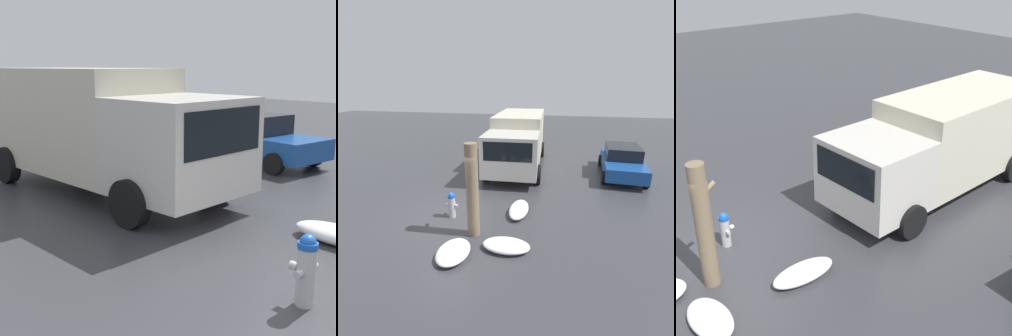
{
  "view_description": "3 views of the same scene",
  "coord_description": "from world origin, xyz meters",
  "views": [
    {
      "loc": [
        -2.75,
        4.78,
        2.88
      ],
      "look_at": [
        3.65,
        -1.07,
        0.97
      ],
      "focal_mm": 50.0,
      "sensor_mm": 36.0,
      "label": 1
    },
    {
      "loc": [
        -7.57,
        -3.5,
        4.47
      ],
      "look_at": [
        3.2,
        -1.23,
        0.85
      ],
      "focal_mm": 28.0,
      "sensor_mm": 36.0,
      "label": 2
    },
    {
      "loc": [
        -3.79,
        -9.2,
        6.71
      ],
      "look_at": [
        3.78,
        0.08,
        0.92
      ],
      "focal_mm": 50.0,
      "sensor_mm": 36.0,
      "label": 3
    }
  ],
  "objects": [
    {
      "name": "delivery_truck",
      "position": [
        6.32,
        -1.27,
        1.55
      ],
      "size": [
        7.27,
        2.94,
        2.82
      ],
      "rotation": [
        0.0,
        0.0,
        1.61
      ],
      "color": "beige",
      "rests_on": "ground_plane"
    },
    {
      "name": "fire_hydrant",
      "position": [
        0.0,
        0.0,
        0.47
      ],
      "size": [
        0.34,
        0.44,
        0.92
      ],
      "rotation": [
        0.0,
        0.0,
        0.01
      ],
      "color": "#B7B7BC",
      "rests_on": "ground_plane"
    },
    {
      "name": "parked_car",
      "position": [
        5.84,
        -6.58,
        0.75
      ],
      "size": [
        4.42,
        2.22,
        1.47
      ],
      "rotation": [
        0.0,
        0.0,
        1.5
      ],
      "color": "#194793",
      "rests_on": "ground_plane"
    },
    {
      "name": "ground_plane",
      "position": [
        0.0,
        0.0,
        0.0
      ],
      "size": [
        60.0,
        60.0,
        0.0
      ],
      "primitive_type": "plane",
      "color": "#38383D"
    }
  ]
}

